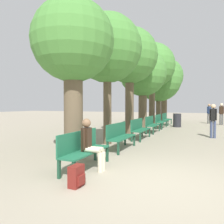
{
  "coord_description": "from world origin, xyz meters",
  "views": [
    {
      "loc": [
        0.92,
        -4.35,
        1.55
      ],
      "look_at": [
        -3.06,
        5.04,
        1.21
      ],
      "focal_mm": 35.0,
      "sensor_mm": 36.0,
      "label": 1
    }
  ],
  "objects_px": {
    "bench_row_4": "(160,120)",
    "pedestrian_far": "(221,112)",
    "tree_row_3": "(143,74)",
    "pedestrian_mid": "(213,119)",
    "tree_row_6": "(164,77)",
    "pedestrian_near": "(209,112)",
    "bench_row_5": "(166,118)",
    "trash_bin": "(177,120)",
    "backpack": "(77,176)",
    "tree_row_4": "(152,66)",
    "bench_row_2": "(139,128)",
    "bench_row_3": "(152,123)",
    "bench_row_0": "(83,147)",
    "person_seated": "(91,143)",
    "tree_row_5": "(159,79)",
    "bench_row_1": "(120,134)",
    "tree_row_1": "(107,49)",
    "tree_row_2": "(130,57)",
    "tree_row_0": "(73,44)"
  },
  "relations": [
    {
      "from": "pedestrian_mid",
      "to": "tree_row_0",
      "type": "bearing_deg",
      "value": -124.69
    },
    {
      "from": "tree_row_6",
      "to": "pedestrian_far",
      "type": "xyz_separation_m",
      "value": [
        4.75,
        -2.38,
        -3.23
      ]
    },
    {
      "from": "bench_row_0",
      "to": "trash_bin",
      "type": "relative_size",
      "value": 1.86
    },
    {
      "from": "bench_row_5",
      "to": "trash_bin",
      "type": "relative_size",
      "value": 1.86
    },
    {
      "from": "backpack",
      "to": "tree_row_2",
      "type": "bearing_deg",
      "value": 100.59
    },
    {
      "from": "bench_row_3",
      "to": "person_seated",
      "type": "xyz_separation_m",
      "value": [
        0.23,
        -7.48,
        0.13
      ]
    },
    {
      "from": "person_seated",
      "to": "pedestrian_far",
      "type": "relative_size",
      "value": 0.73
    },
    {
      "from": "bench_row_3",
      "to": "backpack",
      "type": "height_order",
      "value": "bench_row_3"
    },
    {
      "from": "bench_row_3",
      "to": "pedestrian_far",
      "type": "xyz_separation_m",
      "value": [
        3.91,
        6.63,
        0.44
      ]
    },
    {
      "from": "person_seated",
      "to": "bench_row_4",
      "type": "bearing_deg",
      "value": 91.32
    },
    {
      "from": "bench_row_1",
      "to": "trash_bin",
      "type": "xyz_separation_m",
      "value": [
        0.96,
        8.7,
        -0.05
      ]
    },
    {
      "from": "tree_row_6",
      "to": "pedestrian_near",
      "type": "height_order",
      "value": "tree_row_6"
    },
    {
      "from": "backpack",
      "to": "bench_row_0",
      "type": "bearing_deg",
      "value": 114.98
    },
    {
      "from": "bench_row_5",
      "to": "trash_bin",
      "type": "xyz_separation_m",
      "value": [
        0.96,
        -1.24,
        -0.05
      ]
    },
    {
      "from": "bench_row_4",
      "to": "tree_row_4",
      "type": "height_order",
      "value": "tree_row_4"
    },
    {
      "from": "bench_row_0",
      "to": "tree_row_3",
      "type": "relative_size",
      "value": 0.35
    },
    {
      "from": "bench_row_2",
      "to": "tree_row_2",
      "type": "distance_m",
      "value": 3.76
    },
    {
      "from": "pedestrian_far",
      "to": "bench_row_0",
      "type": "bearing_deg",
      "value": -105.51
    },
    {
      "from": "bench_row_4",
      "to": "pedestrian_far",
      "type": "height_order",
      "value": "pedestrian_far"
    },
    {
      "from": "backpack",
      "to": "pedestrian_far",
      "type": "xyz_separation_m",
      "value": [
        3.41,
        15.15,
        0.76
      ]
    },
    {
      "from": "tree_row_5",
      "to": "pedestrian_far",
      "type": "distance_m",
      "value": 5.5
    },
    {
      "from": "person_seated",
      "to": "pedestrian_mid",
      "type": "bearing_deg",
      "value": 66.64
    },
    {
      "from": "person_seated",
      "to": "bench_row_3",
      "type": "bearing_deg",
      "value": 91.76
    },
    {
      "from": "bench_row_3",
      "to": "trash_bin",
      "type": "bearing_deg",
      "value": 75.55
    },
    {
      "from": "tree_row_1",
      "to": "tree_row_5",
      "type": "relative_size",
      "value": 0.92
    },
    {
      "from": "pedestrian_mid",
      "to": "pedestrian_far",
      "type": "height_order",
      "value": "pedestrian_far"
    },
    {
      "from": "tree_row_1",
      "to": "tree_row_3",
      "type": "distance_m",
      "value": 5.37
    },
    {
      "from": "bench_row_1",
      "to": "person_seated",
      "type": "bearing_deg",
      "value": -84.77
    },
    {
      "from": "trash_bin",
      "to": "tree_row_6",
      "type": "bearing_deg",
      "value": 108.86
    },
    {
      "from": "tree_row_2",
      "to": "bench_row_1",
      "type": "bearing_deg",
      "value": -76.86
    },
    {
      "from": "tree_row_3",
      "to": "pedestrian_mid",
      "type": "relative_size",
      "value": 3.15
    },
    {
      "from": "person_seated",
      "to": "backpack",
      "type": "distance_m",
      "value": 1.16
    },
    {
      "from": "bench_row_0",
      "to": "pedestrian_mid",
      "type": "height_order",
      "value": "pedestrian_mid"
    },
    {
      "from": "person_seated",
      "to": "pedestrian_near",
      "type": "xyz_separation_m",
      "value": [
        2.83,
        15.09,
        0.28
      ]
    },
    {
      "from": "bench_row_2",
      "to": "bench_row_5",
      "type": "xyz_separation_m",
      "value": [
        0.0,
        7.46,
        0.0
      ]
    },
    {
      "from": "bench_row_4",
      "to": "pedestrian_far",
      "type": "relative_size",
      "value": 1.04
    },
    {
      "from": "person_seated",
      "to": "pedestrian_near",
      "type": "distance_m",
      "value": 15.36
    },
    {
      "from": "tree_row_1",
      "to": "tree_row_3",
      "type": "xyz_separation_m",
      "value": [
        -0.0,
        5.36,
        -0.26
      ]
    },
    {
      "from": "bench_row_0",
      "to": "bench_row_2",
      "type": "xyz_separation_m",
      "value": [
        0.0,
        4.97,
        0.0
      ]
    },
    {
      "from": "tree_row_5",
      "to": "tree_row_1",
      "type": "bearing_deg",
      "value": -90.0
    },
    {
      "from": "tree_row_0",
      "to": "tree_row_3",
      "type": "relative_size",
      "value": 0.92
    },
    {
      "from": "bench_row_5",
      "to": "tree_row_5",
      "type": "relative_size",
      "value": 0.31
    },
    {
      "from": "tree_row_6",
      "to": "pedestrian_far",
      "type": "relative_size",
      "value": 3.58
    },
    {
      "from": "tree_row_6",
      "to": "trash_bin",
      "type": "height_order",
      "value": "tree_row_6"
    },
    {
      "from": "tree_row_6",
      "to": "backpack",
      "type": "bearing_deg",
      "value": -85.63
    },
    {
      "from": "bench_row_0",
      "to": "tree_row_5",
      "type": "height_order",
      "value": "tree_row_5"
    },
    {
      "from": "bench_row_5",
      "to": "tree_row_5",
      "type": "distance_m",
      "value": 3.53
    },
    {
      "from": "bench_row_2",
      "to": "bench_row_3",
      "type": "xyz_separation_m",
      "value": [
        0.0,
        2.49,
        0.0
      ]
    },
    {
      "from": "bench_row_0",
      "to": "bench_row_4",
      "type": "relative_size",
      "value": 1.0
    },
    {
      "from": "backpack",
      "to": "tree_row_4",
      "type": "bearing_deg",
      "value": 96.19
    }
  ]
}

